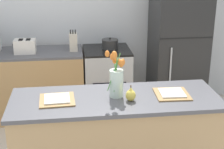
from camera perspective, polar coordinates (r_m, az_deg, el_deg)
The scene contains 12 objects.
back_wall at distance 4.74m, azimuth -2.68°, elevation 10.83°, with size 5.20×0.08×2.70m.
kitchen_island at distance 3.15m, azimuth 0.58°, elevation -11.45°, with size 1.80×0.66×0.91m.
back_counter at distance 4.63m, azimuth -15.29°, elevation -1.73°, with size 1.68×0.60×0.89m.
stove_range at distance 4.60m, azimuth -0.85°, elevation -1.13°, with size 0.60×0.61×0.89m.
refrigerator at distance 4.66m, azimuth 10.85°, elevation 4.38°, with size 0.68×0.67×1.76m.
flower_vase at distance 2.91m, azimuth 0.73°, elevation -0.78°, with size 0.18×0.15×0.43m.
pear_figurine at distance 2.86m, azimuth 3.13°, elevation -3.37°, with size 0.08×0.08×0.14m.
plate_setting_left at distance 2.92m, azimuth -9.12°, elevation -4.10°, with size 0.30×0.30×0.02m.
plate_setting_right at distance 3.04m, azimuth 9.92°, elevation -3.14°, with size 0.30×0.30×0.02m.
toaster at distance 4.41m, azimuth -14.25°, elevation 4.58°, with size 0.28×0.18×0.17m.
cooking_pot at distance 4.49m, azimuth -0.33°, elevation 5.12°, with size 0.22×0.22×0.14m.
knife_block at distance 4.40m, azimuth -6.45°, elevation 5.39°, with size 0.10×0.14×0.27m.
Camera 1 is at (-0.37, -2.66, 2.10)m, focal length 55.00 mm.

